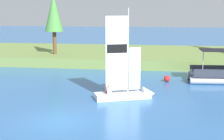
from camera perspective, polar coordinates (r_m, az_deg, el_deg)
The scene contains 7 objects.
ground_plane at distance 19.62m, azimuth -8.48°, elevation -8.41°, with size 200.00×200.00×0.00m, color #2D609E.
shore_bank at distance 42.54m, azimuth 0.98°, elevation 2.52°, with size 80.00×15.08×1.04m, color olive.
shoreline_tree_left at distance 39.71m, azimuth -9.70°, elevation 9.28°, with size 2.10×2.10×6.81m.
wooden_dock at distance 33.25m, azimuth 15.84°, elevation -0.61°, with size 1.47×4.66×0.41m, color brown.
sailboat at distance 24.20m, azimuth 3.26°, elevation -3.51°, with size 4.53×2.83×6.68m.
pontoon_boat at distance 30.62m, azimuth 18.02°, elevation -0.72°, with size 5.87×2.77×2.81m.
channel_buoy at distance 29.86m, azimuth 9.15°, elevation -1.41°, with size 0.55×0.55×0.55m, color red.
Camera 1 is at (5.57, -17.74, 6.23)m, focal length 54.78 mm.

